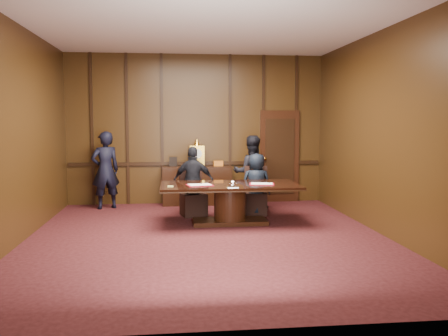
% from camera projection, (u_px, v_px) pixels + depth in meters
% --- Properties ---
extents(room, '(7.00, 7.04, 3.50)m').
position_uv_depth(room, '(211.00, 135.00, 7.86)').
color(room, black).
rests_on(room, ground).
extents(sideboard, '(1.60, 0.45, 1.54)m').
position_uv_depth(sideboard, '(197.00, 184.00, 11.06)').
color(sideboard, black).
rests_on(sideboard, ground).
extents(conference_table, '(2.62, 1.32, 0.76)m').
position_uv_depth(conference_table, '(230.00, 197.00, 8.98)').
color(conference_table, black).
rests_on(conference_table, ground).
extents(folder_left, '(0.52, 0.41, 0.02)m').
position_uv_depth(folder_left, '(200.00, 185.00, 8.76)').
color(folder_left, '#A40F1F').
rests_on(folder_left, conference_table).
extents(folder_right, '(0.51, 0.41, 0.02)m').
position_uv_depth(folder_right, '(262.00, 184.00, 8.91)').
color(folder_right, '#A40F1F').
rests_on(folder_right, conference_table).
extents(inkstand, '(0.20, 0.14, 0.12)m').
position_uv_depth(inkstand, '(233.00, 184.00, 8.50)').
color(inkstand, white).
rests_on(inkstand, conference_table).
extents(notepad, '(0.11, 0.09, 0.01)m').
position_uv_depth(notepad, '(171.00, 186.00, 8.59)').
color(notepad, '#DDDA6C').
rests_on(notepad, conference_table).
extents(chair_left, '(0.58, 0.58, 0.99)m').
position_uv_depth(chair_left, '(193.00, 201.00, 9.79)').
color(chair_left, black).
rests_on(chair_left, ground).
extents(chair_right, '(0.56, 0.56, 0.99)m').
position_uv_depth(chair_right, '(256.00, 200.00, 9.94)').
color(chair_right, black).
rests_on(chair_right, ground).
extents(signatory_left, '(0.88, 0.49, 1.43)m').
position_uv_depth(signatory_left, '(194.00, 182.00, 9.68)').
color(signatory_left, black).
rests_on(signatory_left, ground).
extents(signatory_right, '(0.64, 0.42, 1.29)m').
position_uv_depth(signatory_right, '(256.00, 184.00, 9.83)').
color(signatory_right, black).
rests_on(signatory_right, ground).
extents(witness_left, '(0.74, 0.62, 1.72)m').
position_uv_depth(witness_left, '(105.00, 170.00, 10.51)').
color(witness_left, black).
rests_on(witness_left, ground).
extents(witness_right, '(0.82, 0.66, 1.63)m').
position_uv_depth(witness_right, '(251.00, 173.00, 10.40)').
color(witness_right, black).
rests_on(witness_right, ground).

